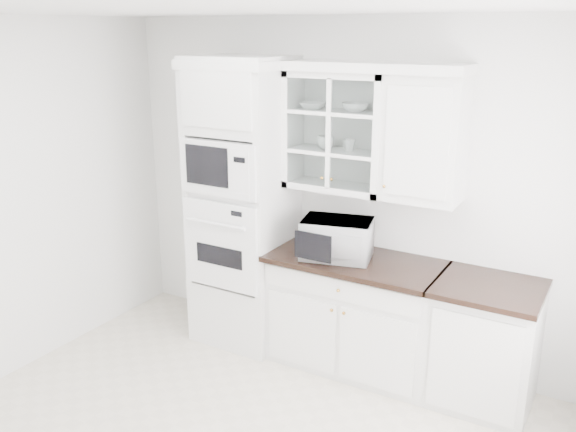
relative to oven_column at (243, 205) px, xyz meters
The scene contains 12 objects.
room_shell 1.37m from the oven_column, 52.79° to the right, with size 4.00×3.50×2.70m.
oven_column is the anchor object (origin of this frame).
base_cabinet_run 1.27m from the oven_column, ahead, with size 1.32×0.67×0.92m.
extra_base_cabinet 2.16m from the oven_column, ahead, with size 0.72×0.67×0.92m.
upper_cabinet_glass 1.03m from the oven_column, 12.10° to the left, with size 0.80×0.33×0.90m.
upper_cabinet_solid 1.60m from the oven_column, ahead, with size 0.55×0.33×0.90m, color white.
crown_molding 1.33m from the oven_column, 11.90° to the left, with size 2.14×0.38×0.07m, color white.
countertop_microwave 0.90m from the oven_column, ahead, with size 0.52×0.43×0.30m, color white.
bowl_a 1.02m from the oven_column, 16.05° to the left, with size 0.20×0.20×0.05m, color white.
bowl_b 1.25m from the oven_column, 11.12° to the left, with size 0.20×0.20×0.06m, color white.
cup_a 0.89m from the oven_column, 13.11° to the left, with size 0.13×0.13×0.10m, color white.
cup_b 1.05m from the oven_column, 11.20° to the left, with size 0.10×0.10×0.09m, color white.
Camera 1 is at (2.02, -2.59, 2.59)m, focal length 38.00 mm.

